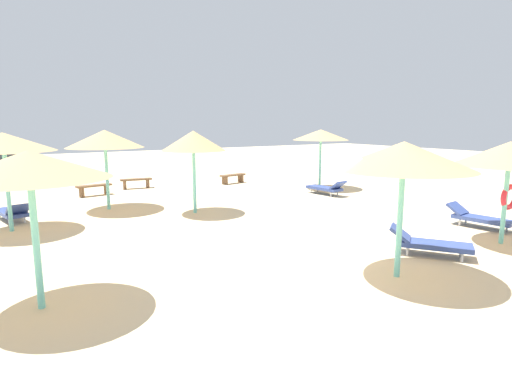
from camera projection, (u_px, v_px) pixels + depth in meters
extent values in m
plane|color=beige|center=(324.00, 259.00, 9.82)|extent=(80.00, 80.00, 0.00)
cylinder|color=#6BC6BC|center=(8.00, 190.00, 12.18)|extent=(0.12, 0.12, 2.49)
cone|color=tan|center=(3.00, 142.00, 11.94)|extent=(2.86, 2.86, 0.54)
cylinder|color=#6BC6BC|center=(400.00, 222.00, 8.55)|extent=(0.12, 0.12, 2.37)
cone|color=tan|center=(404.00, 156.00, 8.32)|extent=(2.82, 2.82, 0.58)
cylinder|color=#6BC6BC|center=(320.00, 163.00, 20.26)|extent=(0.12, 0.12, 2.47)
cone|color=tan|center=(321.00, 135.00, 20.03)|extent=(2.70, 2.70, 0.51)
cylinder|color=#6BC6BC|center=(505.00, 203.00, 10.95)|extent=(0.12, 0.12, 2.20)
cone|color=tan|center=(510.00, 154.00, 10.73)|extent=(2.71, 2.71, 0.63)
torus|color=red|center=(510.00, 197.00, 11.04)|extent=(0.71, 0.18, 0.70)
cylinder|color=#6BC6BC|center=(107.00, 177.00, 15.33)|extent=(0.12, 0.12, 2.40)
cone|color=tan|center=(105.00, 139.00, 15.09)|extent=(2.78, 2.78, 0.65)
cylinder|color=#6BC6BC|center=(194.00, 181.00, 14.72)|extent=(0.12, 0.12, 2.33)
cone|color=tan|center=(193.00, 141.00, 14.49)|extent=(2.26, 2.26, 0.70)
cylinder|color=#6BC6BC|center=(36.00, 242.00, 7.06)|extent=(0.12, 0.12, 2.38)
cone|color=tan|center=(29.00, 165.00, 6.84)|extent=(2.63, 2.63, 0.48)
cube|color=#33478C|center=(11.00, 212.00, 13.66)|extent=(0.98, 1.80, 0.12)
cube|color=#33478C|center=(18.00, 209.00, 13.06)|extent=(0.73, 0.61, 0.39)
cylinder|color=silver|center=(25.00, 219.00, 13.41)|extent=(0.06, 0.06, 0.22)
cylinder|color=silver|center=(9.00, 222.00, 13.11)|extent=(0.06, 0.06, 0.22)
cylinder|color=silver|center=(14.00, 214.00, 14.26)|extent=(0.06, 0.06, 0.22)
cube|color=#33478C|center=(434.00, 245.00, 10.03)|extent=(1.50, 1.76, 0.12)
cube|color=#33478C|center=(400.00, 233.00, 10.29)|extent=(0.81, 0.77, 0.38)
cylinder|color=silver|center=(407.00, 251.00, 10.08)|extent=(0.06, 0.06, 0.22)
cylinder|color=silver|center=(408.00, 246.00, 10.48)|extent=(0.06, 0.06, 0.22)
cylinder|color=silver|center=(462.00, 257.00, 9.63)|extent=(0.06, 0.06, 0.22)
cylinder|color=silver|center=(461.00, 252.00, 10.03)|extent=(0.06, 0.06, 0.22)
cube|color=#33478C|center=(324.00, 188.00, 18.68)|extent=(0.82, 1.76, 0.12)
cube|color=#33478C|center=(338.00, 185.00, 18.03)|extent=(0.69, 0.55, 0.40)
cylinder|color=silver|center=(338.00, 193.00, 18.38)|extent=(0.06, 0.06, 0.22)
cylinder|color=silver|center=(331.00, 194.00, 18.11)|extent=(0.06, 0.06, 0.22)
cylinder|color=silver|center=(318.00, 190.00, 19.31)|extent=(0.06, 0.06, 0.22)
cylinder|color=silver|center=(311.00, 191.00, 19.04)|extent=(0.06, 0.06, 0.22)
cube|color=#33478C|center=(483.00, 219.00, 12.67)|extent=(0.85, 1.77, 0.12)
cube|color=#33478C|center=(457.00, 209.00, 13.24)|extent=(0.70, 0.58, 0.37)
cylinder|color=silver|center=(460.00, 222.00, 13.01)|extent=(0.06, 0.06, 0.22)
cylinder|color=silver|center=(466.00, 220.00, 13.29)|extent=(0.06, 0.06, 0.22)
cylinder|color=silver|center=(501.00, 230.00, 12.10)|extent=(0.06, 0.06, 0.22)
cylinder|color=silver|center=(507.00, 227.00, 12.38)|extent=(0.06, 0.06, 0.22)
cube|color=brown|center=(233.00, 175.00, 22.00)|extent=(1.55, 0.67, 0.08)
cube|color=brown|center=(225.00, 181.00, 21.67)|extent=(0.19, 0.38, 0.41)
cube|color=brown|center=(241.00, 179.00, 22.41)|extent=(0.19, 0.38, 0.41)
cube|color=brown|center=(94.00, 186.00, 18.31)|extent=(1.54, 0.61, 0.08)
cube|color=brown|center=(82.00, 192.00, 17.99)|extent=(0.17, 0.37, 0.41)
cube|color=brown|center=(107.00, 190.00, 18.70)|extent=(0.17, 0.37, 0.41)
cube|color=brown|center=(136.00, 179.00, 20.31)|extent=(1.54, 0.61, 0.08)
cube|color=brown|center=(125.00, 185.00, 20.13)|extent=(0.17, 0.37, 0.41)
cube|color=brown|center=(148.00, 184.00, 20.58)|extent=(0.17, 0.37, 0.41)
cylinder|color=black|center=(29.00, 178.00, 21.81)|extent=(0.64, 0.23, 0.64)
cylinder|color=black|center=(33.00, 182.00, 20.35)|extent=(0.64, 0.23, 0.64)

